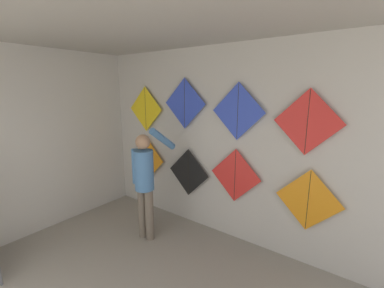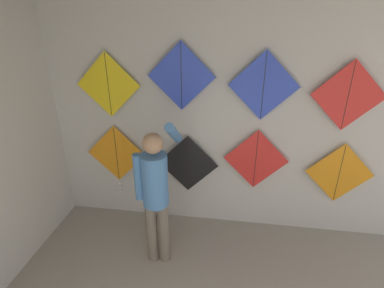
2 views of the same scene
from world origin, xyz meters
name	(u,v)px [view 1 (image 1 of 2)]	position (x,y,z in m)	size (l,w,h in m)	color
back_panel	(215,143)	(0.00, 3.88, 1.40)	(5.11, 0.06, 2.80)	beige
left_panel	(9,147)	(-2.19, 1.93, 1.40)	(0.06, 4.65, 2.80)	beige
ceiling_slab	(88,8)	(0.00, 1.93, 2.82)	(5.11, 4.65, 0.04)	#A8A399
shopkeeper	(145,177)	(-0.67, 3.06, 0.95)	(0.43, 0.60, 1.68)	#726656
kite_0	(148,160)	(-1.39, 3.79, 0.92)	(0.78, 0.04, 0.99)	orange
kite_1	(188,172)	(-0.45, 3.79, 0.87)	(0.78, 0.01, 0.78)	black
kite_2	(235,176)	(0.39, 3.79, 0.99)	(0.78, 0.01, 0.78)	red
kite_3	(308,200)	(1.38, 3.79, 0.89)	(0.78, 0.01, 0.78)	orange
kite_4	(146,109)	(-1.39, 3.79, 1.85)	(0.78, 0.01, 0.78)	yellow
kite_5	(185,103)	(-0.51, 3.79, 1.97)	(0.78, 0.01, 0.78)	blue
kite_6	(238,112)	(0.40, 3.79, 1.90)	(0.78, 0.01, 0.78)	blue
kite_7	(308,122)	(1.28, 3.79, 1.82)	(0.78, 0.01, 0.78)	red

